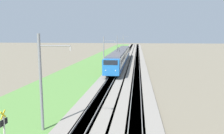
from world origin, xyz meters
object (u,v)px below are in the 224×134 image
object	(u,v)px
passenger_train	(121,56)
catenary_mast_far	(117,46)
catenary_mast_near	(42,82)
crossing_signal_aux	(4,131)
catenary_mast_mid	(104,53)
catenary_mast_distant	(123,42)

from	to	relation	value
passenger_train	catenary_mast_far	xyz separation A→B (m)	(22.51, 2.96, 1.51)
catenary_mast_near	catenary_mast_far	distance (m)	62.06
passenger_train	catenary_mast_far	world-z (taller)	catenary_mast_far
passenger_train	catenary_mast_near	world-z (taller)	catenary_mast_near
crossing_signal_aux	catenary_mast_near	size ratio (longest dim) A/B	0.42
passenger_train	crossing_signal_aux	world-z (taller)	passenger_train
catenary_mast_far	catenary_mast_near	bearing A→B (deg)	180.00
passenger_train	catenary_mast_near	bearing A→B (deg)	-4.28
catenary_mast_near	catenary_mast_mid	world-z (taller)	catenary_mast_near
passenger_train	catenary_mast_distant	world-z (taller)	catenary_mast_distant
catenary_mast_mid	passenger_train	bearing A→B (deg)	-19.13
crossing_signal_aux	catenary_mast_distant	bearing A→B (deg)	-90.26
crossing_signal_aux	catenary_mast_far	bearing A→B (deg)	-90.39
crossing_signal_aux	catenary_mast_distant	world-z (taller)	catenary_mast_distant
catenary_mast_near	catenary_mast_far	xyz separation A→B (m)	(62.06, -0.00, -0.13)
catenary_mast_mid	catenary_mast_distant	bearing A→B (deg)	0.01
crossing_signal_aux	catenary_mast_far	size ratio (longest dim) A/B	0.44
passenger_train	catenary_mast_distant	xyz separation A→B (m)	(53.54, 2.96, 1.77)
passenger_train	catenary_mast_near	xyz separation A→B (m)	(-39.55, 2.96, 1.64)
catenary_mast_near	catenary_mast_distant	bearing A→B (deg)	0.00
catenary_mast_mid	catenary_mast_distant	xyz separation A→B (m)	(62.06, 0.01, 0.33)
catenary_mast_mid	catenary_mast_far	xyz separation A→B (m)	(31.03, 0.00, 0.07)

